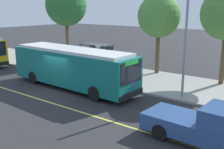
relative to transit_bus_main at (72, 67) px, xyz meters
name	(u,v)px	position (x,y,z in m)	size (l,w,h in m)	color
ground_plane	(59,90)	(-0.38, -1.01, -1.62)	(120.00, 120.00, 0.00)	#2B2B2D
sidewalk_curb	(110,73)	(-0.38, 4.99, -1.54)	(44.00, 6.40, 0.15)	gray
lane_stripe_center	(35,98)	(-0.38, -3.21, -1.61)	(36.00, 0.14, 0.01)	#E0D64C
transit_bus_main	(72,67)	(0.00, 0.00, 0.00)	(10.71, 2.89, 2.95)	#146B66
pickup_truck	(209,127)	(10.93, -2.68, -0.76)	(5.48, 2.23, 1.85)	#2D4C84
bus_shelter	(97,52)	(-1.87, 4.94, 0.30)	(2.90, 1.60, 2.48)	#333338
waiting_bench	(97,66)	(-1.76, 4.80, -0.98)	(1.60, 0.48, 0.95)	brown
route_sign_post	(98,57)	(0.27, 2.62, 0.34)	(0.44, 0.08, 2.80)	#333338
pedestrian_commuter	(101,64)	(-0.32, 3.72, -0.50)	(0.24, 0.40, 1.69)	#282D47
street_tree_near_shelter	(66,5)	(-7.57, 6.82, 4.39)	(4.33, 4.33, 8.05)	brown
street_tree_upstreet	(159,16)	(2.96, 7.53, 3.46)	(3.65, 3.65, 6.78)	brown
utility_pole	(185,49)	(7.59, 2.28, 1.73)	(0.16, 0.16, 6.40)	gray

